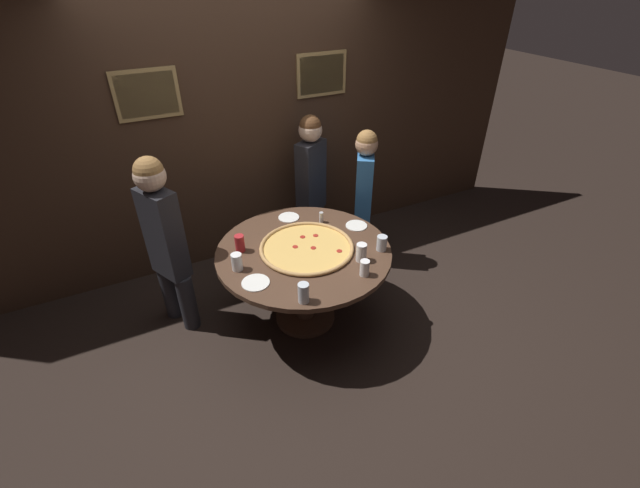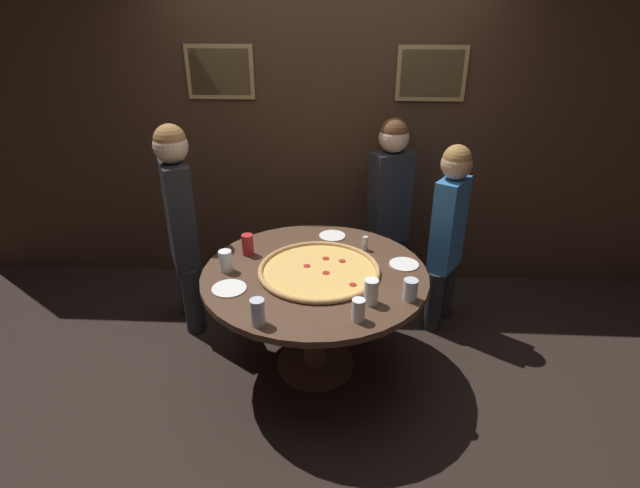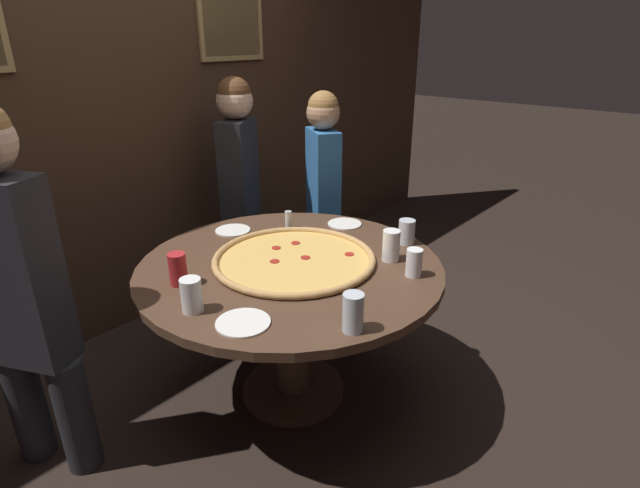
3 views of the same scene
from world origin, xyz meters
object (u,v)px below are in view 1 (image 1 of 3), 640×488
at_px(drink_cup_front_edge, 304,293).
at_px(diner_side_left, 364,191).
at_px(drink_cup_far_left, 237,262).
at_px(diner_centre_back, 311,179).
at_px(giant_pizza, 307,247).
at_px(drink_cup_near_left, 240,243).
at_px(drink_cup_far_right, 361,252).
at_px(white_plate_left_side, 256,283).
at_px(condiment_shaker, 321,217).
at_px(white_plate_far_back, 356,226).
at_px(diner_far_right, 164,237).
at_px(white_plate_beside_cup, 289,217).
at_px(dining_table, 304,265).
at_px(drink_cup_beside_pizza, 365,268).
at_px(drink_cup_near_right, 382,243).

bearing_deg(drink_cup_front_edge, diner_side_left, 44.09).
bearing_deg(drink_cup_far_left, diner_centre_back, 41.82).
xyz_separation_m(giant_pizza, drink_cup_near_left, (-0.48, 0.21, 0.06)).
distance_m(drink_cup_front_edge, drink_cup_far_right, 0.64).
bearing_deg(white_plate_left_side, drink_cup_front_edge, -55.62).
bearing_deg(drink_cup_far_left, condiment_shaker, 20.83).
bearing_deg(white_plate_left_side, white_plate_far_back, 18.38).
distance_m(drink_cup_near_left, condiment_shaker, 0.78).
bearing_deg(drink_cup_far_left, white_plate_far_back, 6.83).
height_order(giant_pizza, diner_far_right, diner_far_right).
xyz_separation_m(white_plate_beside_cup, condiment_shaker, (0.23, -0.20, 0.05)).
bearing_deg(giant_pizza, diner_side_left, 32.97).
xyz_separation_m(dining_table, drink_cup_far_left, (-0.55, -0.01, 0.22)).
height_order(dining_table, white_plate_beside_cup, white_plate_beside_cup).
height_order(drink_cup_far_right, condiment_shaker, drink_cup_far_right).
bearing_deg(drink_cup_beside_pizza, diner_centre_back, 79.70).
xyz_separation_m(drink_cup_far_left, condiment_shaker, (0.87, 0.33, -0.02)).
height_order(diner_centre_back, diner_side_left, diner_centre_back).
distance_m(giant_pizza, drink_cup_near_left, 0.53).
xyz_separation_m(drink_cup_near_left, diner_far_right, (-0.52, 0.26, 0.06)).
bearing_deg(drink_cup_far_right, white_plate_beside_cup, 105.91).
height_order(giant_pizza, white_plate_left_side, giant_pizza).
bearing_deg(white_plate_left_side, drink_cup_beside_pizza, -19.81).
distance_m(giant_pizza, diner_centre_back, 1.07).
height_order(drink_cup_front_edge, white_plate_far_back, drink_cup_front_edge).
distance_m(giant_pizza, drink_cup_near_right, 0.60).
xyz_separation_m(drink_cup_far_right, white_plate_far_back, (0.23, 0.45, -0.07)).
relative_size(dining_table, drink_cup_far_right, 9.52).
height_order(drink_cup_front_edge, diner_side_left, diner_side_left).
xyz_separation_m(drink_cup_near_left, drink_cup_near_right, (1.01, -0.49, -0.01)).
relative_size(drink_cup_far_left, diner_side_left, 0.10).
height_order(dining_table, drink_cup_front_edge, drink_cup_front_edge).
bearing_deg(giant_pizza, drink_cup_beside_pizza, -64.93).
bearing_deg(white_plate_left_side, drink_cup_far_right, -7.13).
xyz_separation_m(condiment_shaker, diner_far_right, (-1.29, 0.15, 0.08)).
distance_m(drink_cup_near_right, diner_centre_back, 1.23).
height_order(dining_table, diner_far_right, diner_far_right).
xyz_separation_m(drink_cup_near_left, condiment_shaker, (0.77, 0.10, -0.02)).
bearing_deg(white_plate_beside_cup, drink_cup_far_right, -74.09).
xyz_separation_m(drink_cup_far_right, drink_cup_far_left, (-0.88, 0.32, -0.01)).
bearing_deg(diner_side_left, drink_cup_near_right, 9.48).
relative_size(giant_pizza, white_plate_beside_cup, 4.07).
height_order(giant_pizza, drink_cup_front_edge, drink_cup_front_edge).
bearing_deg(white_plate_left_side, drink_cup_near_left, 85.87).
bearing_deg(drink_cup_front_edge, condiment_shaker, 56.60).
height_order(white_plate_far_back, diner_side_left, diner_side_left).
height_order(white_plate_beside_cup, diner_centre_back, diner_centre_back).
bearing_deg(drink_cup_near_right, giant_pizza, 151.89).
xyz_separation_m(dining_table, diner_centre_back, (0.52, 0.95, 0.25)).
relative_size(white_plate_far_back, diner_far_right, 0.12).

